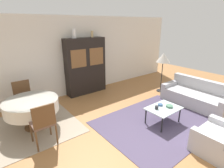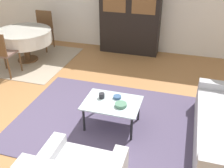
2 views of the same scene
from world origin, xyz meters
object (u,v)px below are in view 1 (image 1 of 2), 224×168
(floor_lamp, at_px, (163,59))
(bowl_small, at_px, (160,105))
(vase_short, at_px, (92,34))
(cup, at_px, (157,107))
(armchair, at_px, (223,141))
(vase_tall, at_px, (74,34))
(dining_chair_near, at_px, (43,122))
(couch, at_px, (196,96))
(bowl, at_px, (169,106))
(display_cabinet, at_px, (86,66))
(dining_chair_far, at_px, (23,96))
(coffee_table, at_px, (163,109))
(dining_table, at_px, (32,106))

(floor_lamp, height_order, bowl_small, floor_lamp)
(vase_short, bearing_deg, cup, -90.99)
(armchair, distance_m, vase_tall, 4.92)
(dining_chair_near, bearing_deg, vase_tall, 48.44)
(cup, bearing_deg, couch, -1.00)
(floor_lamp, height_order, bowl, floor_lamp)
(dining_chair_near, height_order, vase_tall, vase_tall)
(vase_short, bearing_deg, dining_chair_near, -140.57)
(vase_tall, bearing_deg, display_cabinet, -0.15)
(dining_chair_near, xyz_separation_m, vase_short, (2.53, 2.08, 1.53))
(bowl_small, bearing_deg, dining_chair_near, 162.58)
(dining_chair_far, relative_size, cup, 10.90)
(couch, height_order, dining_chair_near, dining_chair_near)
(bowl_small, height_order, vase_short, vase_short)
(display_cabinet, distance_m, bowl_small, 3.02)
(coffee_table, xyz_separation_m, dining_table, (-2.67, 1.83, 0.21))
(display_cabinet, bearing_deg, armchair, -83.98)
(coffee_table, bearing_deg, bowl_small, 72.69)
(vase_short, bearing_deg, couch, -57.90)
(cup, relative_size, vase_short, 0.41)
(armchair, distance_m, vase_short, 4.84)
(coffee_table, relative_size, vase_tall, 2.92)
(armchair, relative_size, dining_table, 0.76)
(dining_chair_near, height_order, bowl_small, dining_chair_near)
(armchair, height_order, dining_table, dining_table)
(couch, relative_size, dining_chair_near, 2.05)
(display_cabinet, bearing_deg, couch, -53.74)
(couch, bearing_deg, floor_lamp, -2.01)
(bowl_small, xyz_separation_m, vase_short, (-0.18, 2.93, 1.64))
(armchair, xyz_separation_m, vase_tall, (-0.84, 4.48, 1.85))
(display_cabinet, relative_size, dining_table, 1.59)
(cup, bearing_deg, armchair, -82.21)
(display_cabinet, height_order, dining_chair_far, display_cabinet)
(display_cabinet, relative_size, cup, 22.53)
(armchair, distance_m, bowl, 1.37)
(dining_chair_near, height_order, cup, dining_chair_near)
(couch, distance_m, dining_chair_near, 4.54)
(dining_chair_far, distance_m, cup, 3.59)
(vase_short, bearing_deg, bowl, -84.72)
(bowl, bearing_deg, cup, 158.15)
(couch, xyz_separation_m, vase_tall, (-2.59, 3.03, 1.86))
(dining_table, bearing_deg, couch, -21.98)
(dining_chair_near, bearing_deg, display_cabinet, 43.27)
(couch, height_order, display_cabinet, display_cabinet)
(display_cabinet, height_order, bowl_small, display_cabinet)
(floor_lamp, bearing_deg, dining_chair_far, 164.66)
(couch, xyz_separation_m, floor_lamp, (0.05, 1.40, 0.97))
(coffee_table, distance_m, dining_table, 3.24)
(armchair, height_order, vase_tall, vase_tall)
(couch, bearing_deg, display_cabinet, 36.26)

